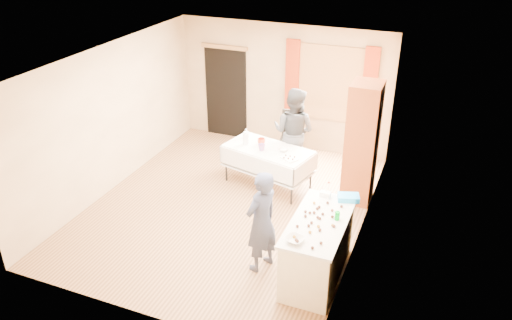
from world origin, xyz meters
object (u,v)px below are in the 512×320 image
at_px(counter, 318,248).
at_px(woman, 294,132).
at_px(cabinet, 362,144).
at_px(chair, 291,146).
at_px(girl, 261,222).
at_px(party_table, 268,163).

distance_m(counter, woman, 3.07).
xyz_separation_m(cabinet, chair, (-1.56, 0.97, -0.76)).
distance_m(cabinet, counter, 2.36).
bearing_deg(cabinet, chair, 148.07).
relative_size(chair, girl, 0.67).
height_order(counter, party_table, counter).
bearing_deg(party_table, chair, 99.84).
distance_m(counter, party_table, 2.63).
relative_size(cabinet, party_table, 1.22).
relative_size(party_table, woman, 1.02).
bearing_deg(woman, cabinet, 167.08).
height_order(counter, girl, girl).
relative_size(chair, woman, 0.60).
bearing_deg(counter, woman, 114.50).
relative_size(counter, chair, 1.47).
relative_size(cabinet, chair, 2.06).
relative_size(counter, party_table, 0.87).
distance_m(chair, woman, 0.76).
xyz_separation_m(cabinet, girl, (-0.89, -2.39, -0.30)).
height_order(party_table, girl, girl).
xyz_separation_m(party_table, woman, (0.27, 0.63, 0.41)).
bearing_deg(counter, party_table, 125.63).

